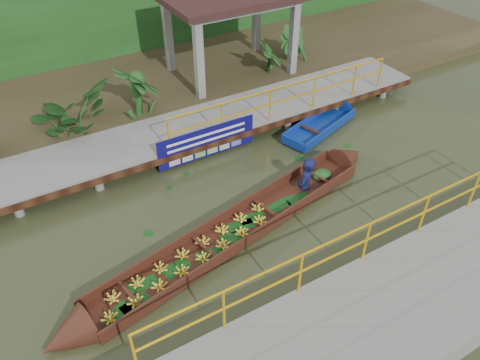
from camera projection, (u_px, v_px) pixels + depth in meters
ground at (250, 209)px, 11.66m from camera, size 80.00×80.00×0.00m
land_strip at (141, 83)px, 16.60m from camera, size 30.00×8.00×0.45m
far_dock at (191, 130)px, 13.70m from camera, size 16.00×2.06×1.66m
near_dock at (407, 306)px, 9.03m from camera, size 18.00×2.40×1.73m
pavilion at (230, 4)px, 15.37m from camera, size 4.40×3.00×3.00m
foliage_backdrop at (110, 12)px, 17.20m from camera, size 30.00×0.80×4.00m
vendor_boat at (248, 218)px, 11.03m from camera, size 9.47×2.87×2.22m
moored_blue_boat at (333, 117)px, 14.92m from camera, size 3.34×1.80×0.77m
blue_banner at (207, 142)px, 13.03m from camera, size 2.96×0.04×0.92m
tropical_plants at (127, 90)px, 14.05m from camera, size 14.22×1.22×1.53m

